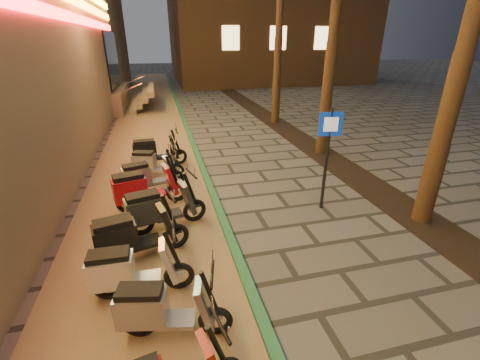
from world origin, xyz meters
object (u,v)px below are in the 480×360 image
object	(u,v)px
scooter_6	(131,236)
scooter_7	(157,209)
scooter_8	(142,188)
scooter_11	(153,152)
scooter_9	(146,176)
scooter_10	(152,163)
scooter_4	(160,309)
scooter_5	(128,271)
pedestrian_sign	(328,146)

from	to	relation	value
scooter_6	scooter_7	xyz separation A→B (m)	(0.48, 0.95, 0.01)
scooter_8	scooter_11	bearing A→B (deg)	70.02
scooter_9	scooter_10	xyz separation A→B (m)	(0.14, 1.09, -0.04)
scooter_6	scooter_9	bearing A→B (deg)	72.01
scooter_4	scooter_5	size ratio (longest dim) A/B	0.97
scooter_10	scooter_11	size ratio (longest dim) A/B	0.89
pedestrian_sign	scooter_8	world-z (taller)	pedestrian_sign
scooter_4	scooter_6	bearing A→B (deg)	116.59
pedestrian_sign	scooter_6	xyz separation A→B (m)	(-4.43, -1.04, -1.06)
scooter_6	scooter_10	distance (m)	4.03
scooter_7	pedestrian_sign	bearing A→B (deg)	-13.44
scooter_10	scooter_9	bearing A→B (deg)	-79.83
scooter_7	scooter_11	world-z (taller)	scooter_7
scooter_7	scooter_10	bearing A→B (deg)	77.44
pedestrian_sign	scooter_5	world-z (taller)	pedestrian_sign
scooter_8	scooter_10	distance (m)	1.97
scooter_4	scooter_11	bearing A→B (deg)	102.80
scooter_6	scooter_8	world-z (taller)	scooter_8
scooter_7	scooter_9	world-z (taller)	scooter_7
scooter_7	scooter_11	distance (m)	4.02
scooter_4	scooter_6	size ratio (longest dim) A/B	0.90
pedestrian_sign	scooter_9	size ratio (longest dim) A/B	1.49
scooter_5	scooter_7	world-z (taller)	scooter_7
pedestrian_sign	scooter_7	world-z (taller)	pedestrian_sign
scooter_5	scooter_11	bearing A→B (deg)	87.49
scooter_10	scooter_5	bearing A→B (deg)	-76.77
scooter_5	scooter_8	size ratio (longest dim) A/B	0.90
scooter_6	scooter_11	bearing A→B (deg)	71.73
scooter_8	scooter_11	distance (m)	2.93
scooter_10	scooter_11	xyz separation A→B (m)	(0.05, 0.96, 0.05)
scooter_4	scooter_9	xyz separation A→B (m)	(-0.25, 4.80, 0.03)
scooter_6	scooter_10	world-z (taller)	scooter_6
scooter_4	scooter_5	xyz separation A→B (m)	(-0.47, 0.92, 0.02)
scooter_9	scooter_11	xyz separation A→B (m)	(0.19, 2.05, 0.01)
scooter_4	scooter_6	world-z (taller)	scooter_6
pedestrian_sign	scooter_6	bearing A→B (deg)	-156.00
scooter_8	scooter_4	bearing A→B (deg)	-99.57
scooter_8	scooter_11	world-z (taller)	scooter_8
scooter_5	scooter_11	size ratio (longest dim) A/B	0.96
scooter_6	scooter_11	world-z (taller)	scooter_6
scooter_4	scooter_7	distance (m)	2.83
scooter_4	scooter_6	xyz separation A→B (m)	(-0.48, 1.88, 0.05)
pedestrian_sign	scooter_11	world-z (taller)	pedestrian_sign
scooter_5	scooter_7	distance (m)	1.97
scooter_4	scooter_9	world-z (taller)	scooter_9
scooter_6	scooter_11	size ratio (longest dim) A/B	1.02
scooter_10	scooter_11	world-z (taller)	scooter_11
scooter_5	scooter_11	xyz separation A→B (m)	(0.41, 5.93, 0.02)
scooter_5	scooter_4	bearing A→B (deg)	-61.43
scooter_5	scooter_6	size ratio (longest dim) A/B	0.93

